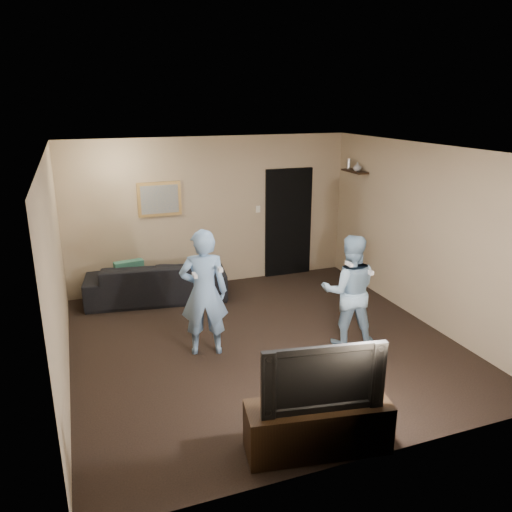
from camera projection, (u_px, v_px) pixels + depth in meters
name	position (u px, v px, depth m)	size (l,w,h in m)	color
ground	(263.00, 342.00, 6.84)	(5.00, 5.00, 0.00)	black
ceiling	(264.00, 150.00, 6.06)	(5.00, 5.00, 0.04)	silver
wall_back	(212.00, 212.00, 8.69)	(5.00, 0.04, 2.60)	tan
wall_front	(369.00, 332.00, 4.22)	(5.00, 0.04, 2.60)	tan
wall_left	(57.00, 274.00, 5.63)	(0.04, 5.00, 2.60)	tan
wall_right	(423.00, 234.00, 7.28)	(0.04, 5.00, 2.60)	tan
sofa	(156.00, 280.00, 8.23)	(2.26, 0.88, 0.66)	black
throw_pillow	(130.00, 275.00, 8.05)	(0.46, 0.15, 0.46)	#1C5546
painting_frame	(159.00, 199.00, 8.28)	(0.72, 0.05, 0.57)	olive
painting_canvas	(160.00, 199.00, 8.26)	(0.62, 0.01, 0.47)	slate
doorway	(288.00, 223.00, 9.23)	(0.90, 0.06, 2.00)	black
light_switch	(258.00, 209.00, 8.95)	(0.08, 0.02, 0.12)	silver
wall_shelf	(355.00, 171.00, 8.65)	(0.20, 0.60, 0.03)	black
shelf_vase	(357.00, 167.00, 8.55)	(0.14, 0.14, 0.15)	#A3A3A8
shelf_figurine	(349.00, 164.00, 8.80)	(0.06, 0.06, 0.18)	#B8B8BC
tv_console	(318.00, 427.00, 4.68)	(1.36, 0.44, 0.48)	black
television	(320.00, 373.00, 4.50)	(1.14, 0.15, 0.65)	black
wii_player_left	(204.00, 293.00, 6.34)	(0.69, 0.56, 1.67)	#769ECC
wii_player_right	(349.00, 291.00, 6.58)	(0.90, 0.80, 1.53)	#89ADC8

